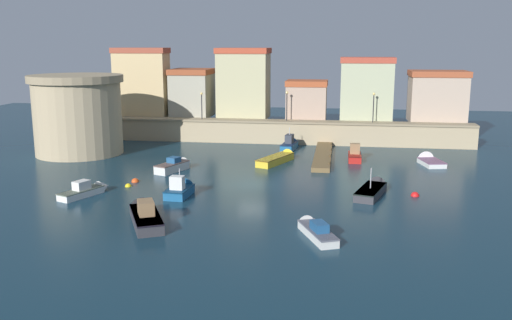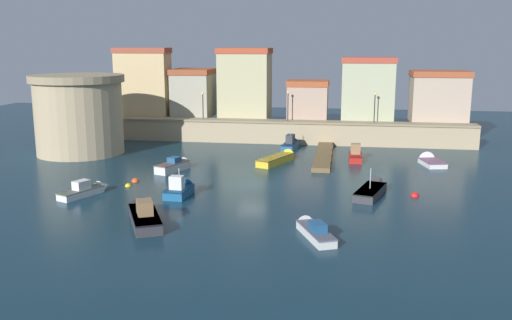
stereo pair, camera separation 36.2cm
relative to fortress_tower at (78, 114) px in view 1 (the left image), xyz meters
name	(u,v)px [view 1 (the left image)]	position (x,y,z in m)	size (l,w,h in m)	color
ground_plane	(252,184)	(21.50, -10.86, -4.49)	(120.10, 120.10, 0.00)	#112D3D
quay_wall	(279,132)	(21.50, 10.24, -3.05)	(47.27, 2.48, 2.85)	tan
old_town_backdrop	(275,89)	(20.64, 13.62, 1.95)	(45.14, 5.95, 9.08)	tan
fortress_tower	(78,114)	(0.00, 0.00, 0.00)	(10.33, 10.33, 8.86)	tan
pier_dock	(323,156)	(27.32, 1.83, -4.26)	(1.81, 14.65, 0.70)	brown
quay_lamp_0	(202,101)	(11.68, 10.24, 0.60)	(0.32, 0.32, 3.36)	black
quay_lamp_1	(287,101)	(22.48, 10.24, 0.76)	(0.32, 0.32, 3.64)	black
quay_lamp_2	(374,103)	(32.99, 10.24, 0.74)	(0.32, 0.32, 3.60)	black
moored_boat_0	(144,214)	(15.58, -22.25, -3.98)	(4.58, 6.92, 2.19)	#333338
moored_boat_1	(181,189)	(16.24, -15.19, -3.99)	(1.83, 4.16, 2.72)	#195689
moored_boat_2	(176,165)	(13.19, -6.53, -3.99)	(3.06, 5.06, 1.60)	silver
moored_boat_3	(87,190)	(8.57, -16.40, -4.08)	(3.05, 5.12, 1.60)	white
moored_boat_4	(280,158)	(22.87, -0.99, -4.08)	(4.05, 7.06, 1.41)	gold
moored_boat_5	(355,155)	(30.70, 1.22, -3.95)	(1.34, 4.34, 2.09)	red
moored_boat_6	(374,189)	(31.99, -12.30, -4.12)	(3.28, 6.54, 2.80)	#333338
moored_boat_7	(428,161)	(38.26, 0.42, -4.20)	(2.75, 4.55, 1.77)	white
moored_boat_8	(314,229)	(27.54, -23.35, -4.11)	(3.31, 5.57, 1.42)	silver
moored_boat_9	(290,144)	(23.30, 6.78, -3.94)	(1.95, 5.24, 2.88)	#195689
mooring_buoy_0	(128,187)	(10.88, -13.33, -4.49)	(0.56, 0.56, 0.56)	yellow
mooring_buoy_1	(415,196)	(35.32, -12.72, -4.49)	(0.69, 0.69, 0.69)	red
mooring_buoy_2	(135,182)	(10.88, -11.63, -4.49)	(0.68, 0.68, 0.68)	#EA4C19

